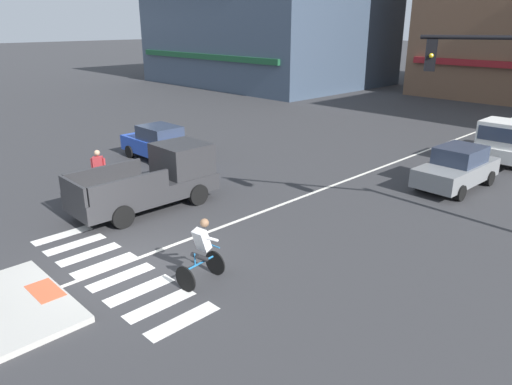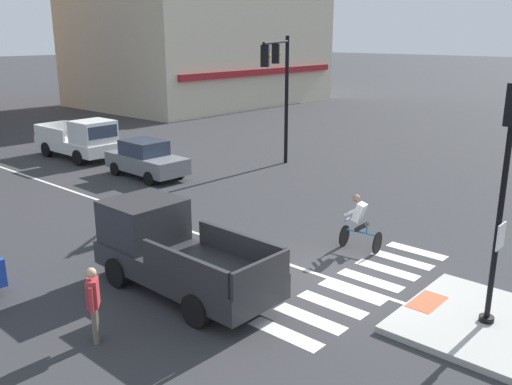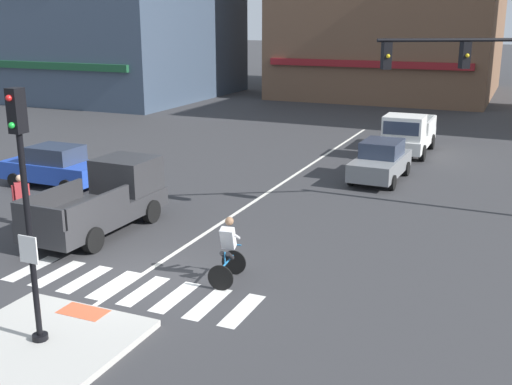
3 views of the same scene
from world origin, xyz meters
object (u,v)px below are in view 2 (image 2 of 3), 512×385
object	(u,v)px
car_grey_eastbound_far	(146,159)
pickup_truck_charcoal_westbound_near	(172,251)
signal_pole	(504,186)
pickup_truck_white_eastbound_distant	(81,140)
cyclist	(359,222)
pedestrian_at_curb_left	(93,299)
traffic_light_mast	(280,78)

from	to	relation	value
car_grey_eastbound_far	pickup_truck_charcoal_westbound_near	distance (m)	11.58
signal_pole	pickup_truck_white_eastbound_distant	distance (m)	21.98
pickup_truck_charcoal_westbound_near	cyclist	xyz separation A→B (m)	(5.31, -2.17, -0.11)
car_grey_eastbound_far	pickup_truck_charcoal_westbound_near	world-z (taller)	pickup_truck_charcoal_westbound_near
pedestrian_at_curb_left	pickup_truck_white_eastbound_distant	bearing A→B (deg)	59.03
signal_pole	pickup_truck_charcoal_westbound_near	bearing A→B (deg)	115.70
pickup_truck_charcoal_westbound_near	car_grey_eastbound_far	bearing A→B (deg)	55.43
signal_pole	car_grey_eastbound_far	bearing A→B (deg)	78.30
signal_pole	cyclist	bearing A→B (deg)	65.04
car_grey_eastbound_far	pickup_truck_charcoal_westbound_near	size ratio (longest dim) A/B	0.81
cyclist	signal_pole	bearing A→B (deg)	-114.96
signal_pole	pedestrian_at_curb_left	distance (m)	8.68
pickup_truck_white_eastbound_distant	traffic_light_mast	bearing A→B (deg)	-64.71
car_grey_eastbound_far	pickup_truck_white_eastbound_distant	distance (m)	5.39
pickup_truck_charcoal_westbound_near	traffic_light_mast	bearing A→B (deg)	26.57
pickup_truck_white_eastbound_distant	pedestrian_at_curb_left	xyz separation A→B (m)	(-9.42, -15.69, 0.00)
pedestrian_at_curb_left	signal_pole	bearing A→B (deg)	-44.69
signal_pole	pickup_truck_white_eastbound_distant	bearing A→B (deg)	80.91
signal_pole	pickup_truck_charcoal_westbound_near	size ratio (longest dim) A/B	1.00
car_grey_eastbound_far	pickup_truck_charcoal_westbound_near	bearing A→B (deg)	-124.57
pickup_truck_charcoal_westbound_near	pickup_truck_white_eastbound_distant	xyz separation A→B (m)	(6.67, 14.92, 0.00)
pickup_truck_charcoal_westbound_near	pedestrian_at_curb_left	distance (m)	2.86
pickup_truck_white_eastbound_distant	pedestrian_at_curb_left	bearing A→B (deg)	-120.97
traffic_light_mast	pickup_truck_charcoal_westbound_near	size ratio (longest dim) A/B	1.19
car_grey_eastbound_far	pedestrian_at_curb_left	world-z (taller)	pedestrian_at_curb_left
signal_pole	car_grey_eastbound_far	world-z (taller)	signal_pole
cyclist	pedestrian_at_curb_left	bearing A→B (deg)	170.18
signal_pole	pickup_truck_charcoal_westbound_near	xyz separation A→B (m)	(-3.21, 6.67, -2.25)
pickup_truck_charcoal_westbound_near	pedestrian_at_curb_left	size ratio (longest dim) A/B	3.07
pickup_truck_charcoal_westbound_near	pickup_truck_white_eastbound_distant	size ratio (longest dim) A/B	1.00
car_grey_eastbound_far	cyclist	xyz separation A→B (m)	(-1.26, -11.70, 0.06)
traffic_light_mast	cyclist	world-z (taller)	traffic_light_mast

